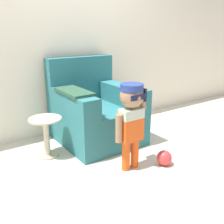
{
  "coord_description": "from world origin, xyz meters",
  "views": [
    {
      "loc": [
        -1.63,
        -2.49,
        1.4
      ],
      "look_at": [
        -0.03,
        -0.18,
        0.5
      ],
      "focal_mm": 42.0,
      "sensor_mm": 36.0,
      "label": 1
    }
  ],
  "objects_px": {
    "person_child": "(131,114)",
    "side_table": "(46,133)",
    "toy_ball": "(164,158)",
    "armchair": "(95,113)"
  },
  "relations": [
    {
      "from": "armchair",
      "to": "toy_ball",
      "type": "xyz_separation_m",
      "value": [
        0.24,
        -1.02,
        -0.28
      ]
    },
    {
      "from": "side_table",
      "to": "person_child",
      "type": "bearing_deg",
      "value": -51.03
    },
    {
      "from": "person_child",
      "to": "side_table",
      "type": "distance_m",
      "value": 1.02
    },
    {
      "from": "person_child",
      "to": "side_table",
      "type": "bearing_deg",
      "value": 128.97
    },
    {
      "from": "person_child",
      "to": "side_table",
      "type": "height_order",
      "value": "person_child"
    },
    {
      "from": "armchair",
      "to": "toy_ball",
      "type": "relative_size",
      "value": 6.42
    },
    {
      "from": "person_child",
      "to": "side_table",
      "type": "xyz_separation_m",
      "value": [
        -0.61,
        0.75,
        -0.32
      ]
    },
    {
      "from": "person_child",
      "to": "armchair",
      "type": "bearing_deg",
      "value": 83.52
    },
    {
      "from": "toy_ball",
      "to": "side_table",
      "type": "bearing_deg",
      "value": 136.29
    },
    {
      "from": "side_table",
      "to": "toy_ball",
      "type": "height_order",
      "value": "side_table"
    }
  ]
}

